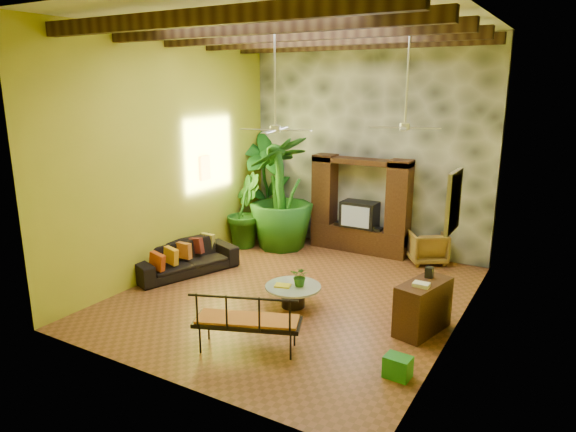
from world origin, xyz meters
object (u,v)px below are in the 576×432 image
Objects in this scene: entertainment_center at (360,212)px; coffee_table at (293,293)px; sofa at (184,258)px; wicker_armchair at (427,247)px; tall_plant_a at (265,185)px; ceiling_fan_back at (405,115)px; tall_plant_c at (281,193)px; iron_bench at (245,319)px; green_bin at (398,367)px; ceiling_fan_front at (275,117)px; side_console at (423,307)px; tall_plant_b at (244,210)px.

coffee_table is (0.23, -3.64, -0.71)m from entertainment_center.
sofa is 2.21× the size of coffee_table.
tall_plant_a reaches higher than wicker_armchair.
coffee_table is at bearing -76.56° from sofa.
ceiling_fan_back is 0.67× the size of tall_plant_c.
tall_plant_a is at bearing 143.65° from tall_plant_c.
green_bin is at bearing -9.74° from iron_bench.
entertainment_center reaches higher than wicker_armchair.
tall_plant_a is (-4.32, -0.05, 1.03)m from wicker_armchair.
ceiling_fan_front reaches higher than side_console.
wicker_armchair is at bearing 0.73° from tall_plant_a.
green_bin is (0.98, -4.94, -0.21)m from wicker_armchair.
entertainment_center is at bearing 1.67° from tall_plant_a.
wicker_armchair is (1.87, 3.51, -3.04)m from ceiling_fan_front.
tall_plant_a reaches higher than tall_plant_c.
side_console is at bearing -32.79° from tall_plant_a.
ceiling_fan_front is at bearing 165.96° from coffee_table.
wicker_armchair reaches higher than green_bin.
iron_bench is at bearing -84.09° from coffee_table.
tall_plant_a is (0.00, 3.24, 1.07)m from sofa.
tall_plant_c reaches higher than entertainment_center.
tall_plant_b is 1.06m from tall_plant_c.
wicker_armchair is 0.29× the size of tall_plant_c.
iron_bench reaches higher than coffee_table.
iron_bench is (3.07, -5.36, -0.86)m from tall_plant_a.
iron_bench is at bearing -122.43° from side_console.
tall_plant_c is at bearing -36.35° from tall_plant_a.
tall_plant_b is 5.35m from iron_bench.
tall_plant_b is (-2.65, -1.07, -0.05)m from entertainment_center.
iron_bench is 4.76× the size of green_bin.
ceiling_fan_back is 3.46m from side_console.
sofa is 5.20m from side_console.
entertainment_center is 4.29m from sofa.
ceiling_fan_back is 5.18× the size of green_bin.
ceiling_fan_front is 1.74× the size of side_console.
ceiling_fan_front is 4.55m from green_bin.
ceiling_fan_back reaches higher than entertainment_center.
tall_plant_b is (-4.25, 0.87, -2.49)m from ceiling_fan_back.
ceiling_fan_back is at bearing 49.55° from iron_bench.
ceiling_fan_front is at bearing -138.37° from ceiling_fan_back.
tall_plant_a is 4.72m from coffee_table.
ceiling_fan_back is 5.42m from sofa.
tall_plant_c reaches higher than coffee_table.
entertainment_center is 2.69m from tall_plant_a.
tall_plant_a is at bearing 128.92° from coffee_table.
side_console is (2.31, 0.22, 0.17)m from coffee_table.
sofa is (-2.65, -3.31, -0.64)m from entertainment_center.
entertainment_center is at bearing 21.99° from tall_plant_b.
tall_plant_c is (0.88, -0.65, -0.01)m from tall_plant_a.
coffee_table is (2.00, -2.92, -1.13)m from tall_plant_c.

